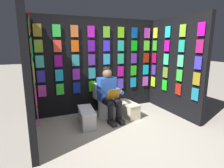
% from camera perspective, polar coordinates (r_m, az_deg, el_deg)
% --- Properties ---
extents(ground_plane, '(30.00, 30.00, 0.00)m').
position_cam_1_polar(ground_plane, '(3.41, 7.12, -17.41)').
color(ground_plane, '#B2A899').
extents(display_wall_back, '(3.21, 0.14, 2.30)m').
position_cam_1_polar(display_wall_back, '(4.66, -4.23, 5.69)').
color(display_wall_back, black).
rests_on(display_wall_back, ground).
extents(display_wall_left, '(0.14, 1.79, 2.30)m').
position_cam_1_polar(display_wall_left, '(4.69, 18.80, 5.10)').
color(display_wall_left, black).
rests_on(display_wall_left, ground).
extents(display_wall_right, '(0.14, 1.79, 2.30)m').
position_cam_1_polar(display_wall_right, '(3.46, -24.33, 2.34)').
color(display_wall_right, black).
rests_on(display_wall_right, ground).
extents(toilet, '(0.42, 0.57, 0.77)m').
position_cam_1_polar(toilet, '(4.41, -2.21, -5.69)').
color(toilet, white).
rests_on(toilet, ground).
extents(person_reading, '(0.55, 0.71, 1.19)m').
position_cam_1_polar(person_reading, '(4.13, -0.89, -2.94)').
color(person_reading, blue).
rests_on(person_reading, ground).
extents(comic_longbox_near, '(0.37, 0.66, 0.34)m').
position_cam_1_polar(comic_longbox_near, '(4.43, 4.87, -7.73)').
color(comic_longbox_near, beige).
rests_on(comic_longbox_near, ground).
extents(comic_longbox_far, '(0.36, 0.71, 0.35)m').
position_cam_1_polar(comic_longbox_far, '(4.00, -7.76, -10.01)').
color(comic_longbox_far, silver).
rests_on(comic_longbox_far, ground).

